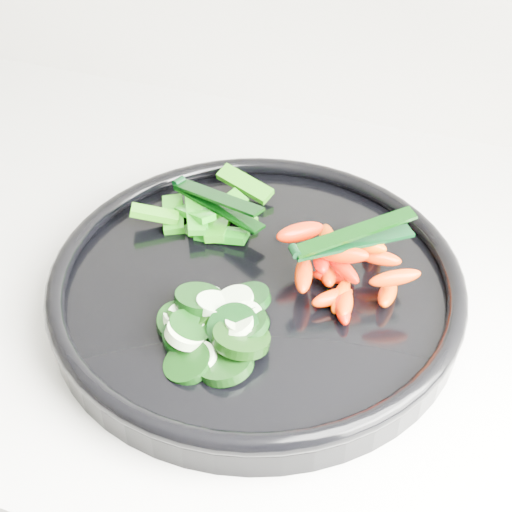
% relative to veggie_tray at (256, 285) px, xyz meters
% --- Properties ---
extents(veggie_tray, '(0.47, 0.47, 0.04)m').
position_rel_veggie_tray_xyz_m(veggie_tray, '(0.00, 0.00, 0.00)').
color(veggie_tray, black).
rests_on(veggie_tray, counter).
extents(cucumber_pile, '(0.11, 0.12, 0.04)m').
position_rel_veggie_tray_xyz_m(cucumber_pile, '(-0.02, -0.07, 0.01)').
color(cucumber_pile, black).
rests_on(cucumber_pile, veggie_tray).
extents(carrot_pile, '(0.14, 0.14, 0.05)m').
position_rel_veggie_tray_xyz_m(carrot_pile, '(0.07, 0.03, 0.02)').
color(carrot_pile, '#DD3A00').
rests_on(carrot_pile, veggie_tray).
extents(pepper_pile, '(0.12, 0.11, 0.03)m').
position_rel_veggie_tray_xyz_m(pepper_pile, '(-0.08, 0.07, 0.01)').
color(pepper_pile, '#22740B').
rests_on(pepper_pile, veggie_tray).
extents(tong_carrot, '(0.10, 0.08, 0.02)m').
position_rel_veggie_tray_xyz_m(tong_carrot, '(0.08, 0.03, 0.05)').
color(tong_carrot, black).
rests_on(tong_carrot, carrot_pile).
extents(tong_pepper, '(0.11, 0.06, 0.02)m').
position_rel_veggie_tray_xyz_m(tong_pepper, '(-0.07, 0.07, 0.03)').
color(tong_pepper, black).
rests_on(tong_pepper, pepper_pile).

